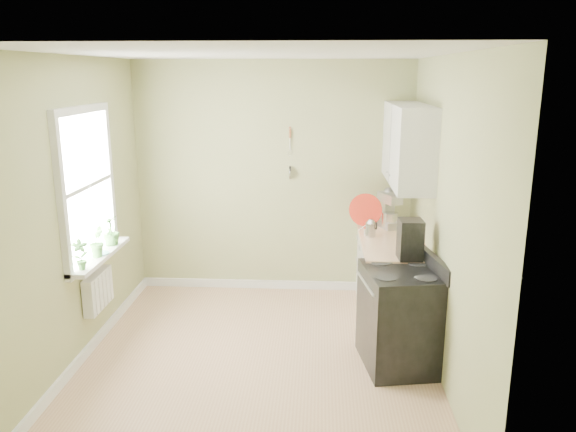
# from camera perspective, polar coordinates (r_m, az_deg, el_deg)

# --- Properties ---
(floor) EXTENTS (3.20, 3.60, 0.02)m
(floor) POSITION_cam_1_polar(r_m,az_deg,el_deg) (5.30, -3.12, -14.57)
(floor) COLOR tan
(floor) RESTS_ON ground
(ceiling) EXTENTS (3.20, 3.60, 0.02)m
(ceiling) POSITION_cam_1_polar(r_m,az_deg,el_deg) (4.64, -3.59, 16.29)
(ceiling) COLOR white
(ceiling) RESTS_ON wall_back
(wall_back) EXTENTS (3.20, 0.02, 2.70)m
(wall_back) POSITION_cam_1_polar(r_m,az_deg,el_deg) (6.55, -1.53, 3.78)
(wall_back) COLOR tan
(wall_back) RESTS_ON floor
(wall_left) EXTENTS (0.02, 3.60, 2.70)m
(wall_left) POSITION_cam_1_polar(r_m,az_deg,el_deg) (5.23, -21.16, 0.08)
(wall_left) COLOR tan
(wall_left) RESTS_ON floor
(wall_right) EXTENTS (0.02, 3.60, 2.70)m
(wall_right) POSITION_cam_1_polar(r_m,az_deg,el_deg) (4.88, 15.80, -0.45)
(wall_right) COLOR tan
(wall_right) RESTS_ON floor
(base_cabinets) EXTENTS (0.60, 1.60, 0.87)m
(base_cabinets) POSITION_cam_1_polar(r_m,az_deg,el_deg) (6.04, 10.33, -6.40)
(base_cabinets) COLOR white
(base_cabinets) RESTS_ON floor
(countertop) EXTENTS (0.64, 1.60, 0.04)m
(countertop) POSITION_cam_1_polar(r_m,az_deg,el_deg) (5.89, 10.43, -2.26)
(countertop) COLOR #DEB388
(countertop) RESTS_ON base_cabinets
(upper_cabinets) EXTENTS (0.35, 1.40, 0.80)m
(upper_cabinets) POSITION_cam_1_polar(r_m,az_deg,el_deg) (5.82, 12.07, 7.11)
(upper_cabinets) COLOR white
(upper_cabinets) RESTS_ON wall_right
(window) EXTENTS (0.06, 1.14, 1.44)m
(window) POSITION_cam_1_polar(r_m,az_deg,el_deg) (5.44, -19.81, 2.90)
(window) COLOR white
(window) RESTS_ON wall_left
(window_sill) EXTENTS (0.18, 1.14, 0.04)m
(window_sill) POSITION_cam_1_polar(r_m,az_deg,el_deg) (5.58, -18.54, -3.86)
(window_sill) COLOR white
(window_sill) RESTS_ON wall_left
(radiator) EXTENTS (0.12, 0.50, 0.35)m
(radiator) POSITION_cam_1_polar(r_m,az_deg,el_deg) (5.65, -18.75, -7.18)
(radiator) COLOR white
(radiator) RESTS_ON wall_left
(wall_utensils) EXTENTS (0.02, 0.14, 0.58)m
(wall_utensils) POSITION_cam_1_polar(r_m,az_deg,el_deg) (6.47, 0.21, 5.58)
(wall_utensils) COLOR #DEB388
(wall_utensils) RESTS_ON wall_back
(stove) EXTENTS (0.75, 0.82, 1.01)m
(stove) POSITION_cam_1_polar(r_m,az_deg,el_deg) (5.14, 11.37, -10.03)
(stove) COLOR black
(stove) RESTS_ON floor
(stand_mixer) EXTENTS (0.32, 0.38, 0.41)m
(stand_mixer) POSITION_cam_1_polar(r_m,az_deg,el_deg) (6.23, 10.25, 0.52)
(stand_mixer) COLOR #B2B2B7
(stand_mixer) RESTS_ON countertop
(kettle) EXTENTS (0.18, 0.11, 0.18)m
(kettle) POSITION_cam_1_polar(r_m,az_deg,el_deg) (5.83, 8.38, -1.20)
(kettle) COLOR silver
(kettle) RESTS_ON countertop
(coffee_maker) EXTENTS (0.22, 0.24, 0.36)m
(coffee_maker) POSITION_cam_1_polar(r_m,az_deg,el_deg) (5.19, 12.28, -2.43)
(coffee_maker) COLOR black
(coffee_maker) RESTS_ON countertop
(red_tray) EXTENTS (0.37, 0.14, 0.36)m
(red_tray) POSITION_cam_1_polar(r_m,az_deg,el_deg) (6.21, 7.88, 0.61)
(red_tray) COLOR #9F2114
(red_tray) RESTS_ON countertop
(jar) EXTENTS (0.08, 0.08, 0.09)m
(jar) POSITION_cam_1_polar(r_m,az_deg,el_deg) (5.87, 8.11, -1.56)
(jar) COLOR #C0B49E
(jar) RESTS_ON countertop
(plant_a) EXTENTS (0.17, 0.16, 0.27)m
(plant_a) POSITION_cam_1_polar(r_m,az_deg,el_deg) (5.14, -20.35, -3.70)
(plant_a) COLOR #3E7732
(plant_a) RESTS_ON window_sill
(plant_b) EXTENTS (0.16, 0.18, 0.29)m
(plant_b) POSITION_cam_1_polar(r_m,az_deg,el_deg) (5.46, -18.86, -2.46)
(plant_b) COLOR #3E7732
(plant_b) RESTS_ON window_sill
(plant_c) EXTENTS (0.18, 0.18, 0.29)m
(plant_c) POSITION_cam_1_polar(r_m,az_deg,el_deg) (5.78, -17.55, -1.43)
(plant_c) COLOR #3E7732
(plant_c) RESTS_ON window_sill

